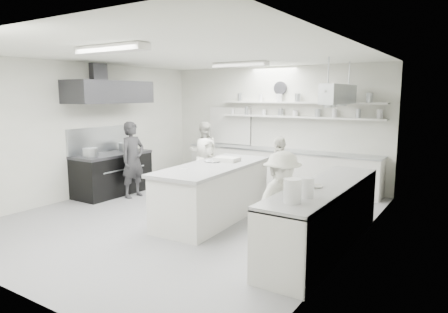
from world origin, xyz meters
The scene contains 27 objects.
floor centered at (0.00, 0.00, -0.01)m, with size 6.00×7.00×0.02m, color gray.
ceiling centered at (0.00, 0.00, 3.01)m, with size 6.00×7.00×0.02m, color white.
wall_back centered at (0.00, 3.50, 1.50)m, with size 6.00×0.04×3.00m, color beige.
wall_front centered at (0.00, -3.50, 1.50)m, with size 6.00×0.04×3.00m, color beige.
wall_left centered at (-3.00, 0.00, 1.50)m, with size 0.04×7.00×3.00m, color beige.
wall_right centered at (3.00, 0.00, 1.50)m, with size 0.04×7.00×3.00m, color beige.
stove centered at (-2.60, 0.40, 0.45)m, with size 0.80×1.80×0.90m, color black.
exhaust_hood centered at (-2.60, 0.40, 2.35)m, with size 0.85×2.00×0.50m, color #2F2F33.
back_counter centered at (0.30, 3.20, 0.46)m, with size 5.00×0.60×0.92m, color silver.
shelf_lower centered at (0.70, 3.37, 1.75)m, with size 4.20×0.26×0.04m, color silver.
shelf_upper centered at (0.70, 3.37, 2.10)m, with size 4.20×0.26×0.04m, color silver.
pass_through_window centered at (-1.30, 3.48, 1.45)m, with size 1.30×0.04×1.00m, color black.
wall_clock centered at (0.20, 3.46, 2.45)m, with size 0.32×0.32×0.05m, color white.
right_counter centered at (2.65, -0.20, 0.47)m, with size 0.74×3.30×0.94m, color silver.
pot_rack centered at (2.00, 2.40, 2.30)m, with size 0.30×1.60×0.40m, color #A4A9AE.
light_fixture_front centered at (0.00, -1.80, 2.94)m, with size 1.30×0.25×0.10m, color silver.
light_fixture_rear centered at (0.00, 1.80, 2.94)m, with size 1.30×0.25×0.10m, color silver.
prep_island centered at (0.45, 0.11, 0.48)m, with size 0.98×2.63×0.97m, color silver.
stove_pot centered at (-2.60, 0.85, 1.03)m, with size 0.34×0.34×0.25m, color #A4A9AE.
cook_stove centered at (-1.98, 0.46, 0.85)m, with size 0.62×0.41×1.70m, color #29292B.
cook_back centered at (-1.64, 2.70, 0.79)m, with size 0.77×0.60×1.59m, color white.
cook_island_left centered at (-0.21, 0.78, 0.71)m, with size 0.69×0.45×1.42m, color white.
cook_island_right centered at (1.21, 1.32, 0.74)m, with size 0.87×0.36×1.49m, color white.
cook_right centered at (2.16, -0.62, 0.74)m, with size 0.96×0.55×1.49m, color white.
bowl_island_a centered at (0.26, 0.37, 1.00)m, with size 0.29×0.29×0.07m, color #A4A9AE.
bowl_island_b centered at (0.24, -0.46, 1.00)m, with size 0.18×0.18×0.06m, color silver.
bowl_right centered at (2.57, -0.41, 0.97)m, with size 0.25×0.25×0.06m, color silver.
Camera 1 is at (4.54, -5.86, 2.29)m, focal length 32.13 mm.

